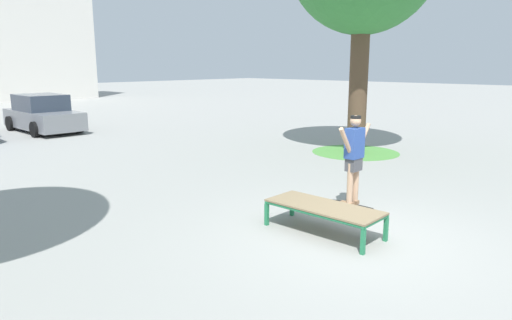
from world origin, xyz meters
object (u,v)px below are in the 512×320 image
(skateboard, at_px, (352,206))
(car_grey, at_px, (43,115))
(skater, at_px, (354,154))
(skate_box, at_px, (324,208))

(skateboard, distance_m, car_grey, 14.70)
(car_grey, bearing_deg, skateboard, -91.65)
(skater, distance_m, car_grey, 14.69)
(skate_box, relative_size, skateboard, 2.38)
(skateboard, xyz_separation_m, skater, (0.00, 0.00, 0.99))
(skateboard, xyz_separation_m, car_grey, (0.42, 14.68, 0.61))
(car_grey, bearing_deg, skater, -91.65)
(skater, bearing_deg, skate_box, -167.34)
(skateboard, distance_m, skater, 0.99)
(skate_box, bearing_deg, skateboard, 12.60)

